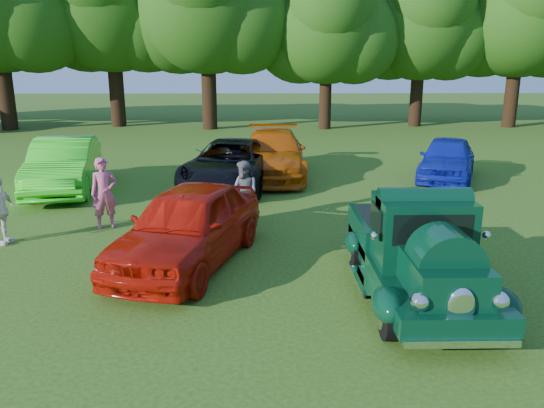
{
  "coord_description": "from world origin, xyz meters",
  "views": [
    {
      "loc": [
        -0.8,
        -8.57,
        3.88
      ],
      "look_at": [
        -0.61,
        1.77,
        1.1
      ],
      "focal_mm": 35.0,
      "sensor_mm": 36.0,
      "label": 1
    }
  ],
  "objects_px": {
    "red_convertible": "(188,225)",
    "back_car_orange": "(273,154)",
    "spectator_pink": "(104,193)",
    "spectator_grey": "(244,193)",
    "back_car_lime": "(64,165)",
    "back_car_blue": "(447,158)",
    "hero_pickup": "(416,252)",
    "back_car_black": "(231,164)"
  },
  "relations": [
    {
      "from": "red_convertible",
      "to": "back_car_blue",
      "type": "height_order",
      "value": "red_convertible"
    },
    {
      "from": "hero_pickup",
      "to": "spectator_pink",
      "type": "distance_m",
      "value": 7.49
    },
    {
      "from": "back_car_black",
      "to": "back_car_lime",
      "type": "bearing_deg",
      "value": -164.89
    },
    {
      "from": "back_car_orange",
      "to": "spectator_grey",
      "type": "bearing_deg",
      "value": -96.7
    },
    {
      "from": "spectator_pink",
      "to": "back_car_lime",
      "type": "bearing_deg",
      "value": 97.3
    },
    {
      "from": "spectator_grey",
      "to": "red_convertible",
      "type": "bearing_deg",
      "value": -59.6
    },
    {
      "from": "back_car_black",
      "to": "spectator_pink",
      "type": "height_order",
      "value": "spectator_pink"
    },
    {
      "from": "hero_pickup",
      "to": "spectator_grey",
      "type": "xyz_separation_m",
      "value": [
        -3.04,
        4.23,
        0.01
      ]
    },
    {
      "from": "red_convertible",
      "to": "spectator_grey",
      "type": "xyz_separation_m",
      "value": [
        1.02,
        2.68,
        -0.0
      ]
    },
    {
      "from": "hero_pickup",
      "to": "back_car_black",
      "type": "distance_m",
      "value": 8.96
    },
    {
      "from": "back_car_black",
      "to": "back_car_orange",
      "type": "xyz_separation_m",
      "value": [
        1.36,
        1.57,
        0.05
      ]
    },
    {
      "from": "back_car_black",
      "to": "back_car_blue",
      "type": "distance_m",
      "value": 7.31
    },
    {
      "from": "back_car_orange",
      "to": "spectator_grey",
      "type": "distance_m",
      "value": 5.6
    },
    {
      "from": "red_convertible",
      "to": "back_car_lime",
      "type": "distance_m",
      "value": 7.71
    },
    {
      "from": "hero_pickup",
      "to": "spectator_grey",
      "type": "distance_m",
      "value": 5.21
    },
    {
      "from": "red_convertible",
      "to": "back_car_orange",
      "type": "relative_size",
      "value": 0.84
    },
    {
      "from": "spectator_pink",
      "to": "spectator_grey",
      "type": "distance_m",
      "value": 3.35
    },
    {
      "from": "back_car_black",
      "to": "spectator_pink",
      "type": "distance_m",
      "value": 5.1
    },
    {
      "from": "spectator_grey",
      "to": "back_car_blue",
      "type": "bearing_deg",
      "value": 87.61
    },
    {
      "from": "back_car_black",
      "to": "spectator_grey",
      "type": "relative_size",
      "value": 3.42
    },
    {
      "from": "back_car_orange",
      "to": "spectator_grey",
      "type": "relative_size",
      "value": 3.51
    },
    {
      "from": "red_convertible",
      "to": "back_car_black",
      "type": "relative_size",
      "value": 0.86
    },
    {
      "from": "spectator_pink",
      "to": "spectator_grey",
      "type": "height_order",
      "value": "spectator_pink"
    },
    {
      "from": "back_car_black",
      "to": "back_car_blue",
      "type": "height_order",
      "value": "back_car_black"
    },
    {
      "from": "hero_pickup",
      "to": "back_car_lime",
      "type": "height_order",
      "value": "hero_pickup"
    },
    {
      "from": "back_car_lime",
      "to": "hero_pickup",
      "type": "bearing_deg",
      "value": -52.11
    },
    {
      "from": "red_convertible",
      "to": "spectator_pink",
      "type": "distance_m",
      "value": 3.32
    },
    {
      "from": "back_car_lime",
      "to": "spectator_pink",
      "type": "distance_m",
      "value": 4.44
    },
    {
      "from": "red_convertible",
      "to": "back_car_black",
      "type": "bearing_deg",
      "value": 102.8
    },
    {
      "from": "spectator_pink",
      "to": "spectator_grey",
      "type": "relative_size",
      "value": 1.1
    },
    {
      "from": "red_convertible",
      "to": "spectator_pink",
      "type": "bearing_deg",
      "value": 151.03
    },
    {
      "from": "spectator_pink",
      "to": "back_car_orange",
      "type": "bearing_deg",
      "value": 30.63
    },
    {
      "from": "hero_pickup",
      "to": "back_car_black",
      "type": "height_order",
      "value": "hero_pickup"
    },
    {
      "from": "red_convertible",
      "to": "back_car_orange",
      "type": "xyz_separation_m",
      "value": [
        1.82,
        8.22,
        0.01
      ]
    },
    {
      "from": "red_convertible",
      "to": "spectator_grey",
      "type": "height_order",
      "value": "red_convertible"
    },
    {
      "from": "hero_pickup",
      "to": "red_convertible",
      "type": "height_order",
      "value": "hero_pickup"
    },
    {
      "from": "hero_pickup",
      "to": "back_car_black",
      "type": "xyz_separation_m",
      "value": [
        -3.6,
        8.2,
        -0.02
      ]
    },
    {
      "from": "back_car_blue",
      "to": "spectator_grey",
      "type": "height_order",
      "value": "spectator_grey"
    },
    {
      "from": "red_convertible",
      "to": "back_car_lime",
      "type": "xyz_separation_m",
      "value": [
        -4.63,
        6.17,
        0.03
      ]
    },
    {
      "from": "back_car_black",
      "to": "back_car_orange",
      "type": "height_order",
      "value": "back_car_orange"
    },
    {
      "from": "back_car_black",
      "to": "back_car_orange",
      "type": "distance_m",
      "value": 2.08
    },
    {
      "from": "back_car_orange",
      "to": "spectator_pink",
      "type": "distance_m",
      "value": 7.16
    }
  ]
}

